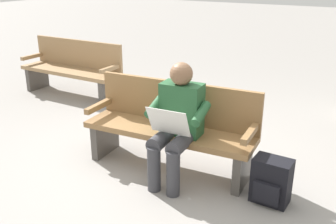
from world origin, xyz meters
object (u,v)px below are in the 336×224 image
person_seated (177,121)px  bench_far (73,68)px  bench_near (171,126)px  backpack (271,181)px

person_seated → bench_far: bearing=-32.8°
bench_near → backpack: bench_near is taller
backpack → bench_far: 4.04m
person_seated → backpack: person_seated is taller
backpack → bench_far: bench_far is taller
backpack → bench_far: bearing=-20.8°
bench_near → person_seated: bearing=126.4°
backpack → bench_near: bearing=-6.9°
backpack → person_seated: bearing=5.0°
person_seated → backpack: size_ratio=2.79×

